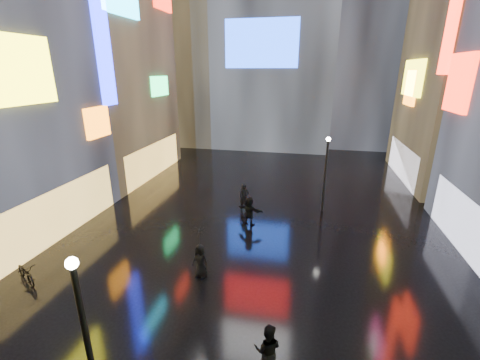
% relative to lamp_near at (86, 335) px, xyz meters
% --- Properties ---
extents(ground, '(140.00, 140.00, 0.00)m').
position_rel_lamp_near_xyz_m(ground, '(2.53, 14.76, -2.94)').
color(ground, black).
rests_on(ground, ground).
extents(building_left_far, '(10.28, 12.00, 22.00)m').
position_rel_lamp_near_xyz_m(building_left_far, '(-13.45, 20.76, 8.04)').
color(building_left_far, black).
rests_on(building_left_far, ground).
extents(tower_flank_right, '(12.00, 12.00, 34.00)m').
position_rel_lamp_near_xyz_m(tower_flank_right, '(11.53, 40.76, 14.06)').
color(tower_flank_right, black).
rests_on(tower_flank_right, ground).
extents(tower_flank_left, '(10.00, 10.00, 26.00)m').
position_rel_lamp_near_xyz_m(tower_flank_left, '(-11.47, 36.76, 10.06)').
color(tower_flank_left, black).
rests_on(tower_flank_left, ground).
extents(lamp_near, '(0.30, 0.30, 5.20)m').
position_rel_lamp_near_xyz_m(lamp_near, '(0.00, 0.00, 0.00)').
color(lamp_near, black).
rests_on(lamp_near, ground).
extents(lamp_far, '(0.30, 0.30, 5.20)m').
position_rel_lamp_near_xyz_m(lamp_far, '(6.43, 15.75, 0.00)').
color(lamp_far, black).
rests_on(lamp_far, ground).
extents(pedestrian_1, '(0.91, 0.71, 1.84)m').
position_rel_lamp_near_xyz_m(pedestrian_1, '(4.35, 2.41, -2.02)').
color(pedestrian_1, black).
rests_on(pedestrian_1, ground).
extents(pedestrian_4, '(0.92, 0.73, 1.66)m').
position_rel_lamp_near_xyz_m(pedestrian_4, '(0.61, 6.86, -2.11)').
color(pedestrian_4, black).
rests_on(pedestrian_4, ground).
extents(pedestrian_5, '(1.82, 1.10, 1.87)m').
position_rel_lamp_near_xyz_m(pedestrian_5, '(1.85, 12.60, -2.01)').
color(pedestrian_5, black).
rests_on(pedestrian_5, ground).
extents(pedestrian_6, '(0.76, 0.60, 1.82)m').
position_rel_lamp_near_xyz_m(pedestrian_6, '(1.08, 14.88, -2.03)').
color(pedestrian_6, black).
rests_on(pedestrian_6, ground).
extents(umbrella_2, '(1.18, 1.19, 0.87)m').
position_rel_lamp_near_xyz_m(umbrella_2, '(0.61, 6.86, -0.85)').
color(umbrella_2, black).
rests_on(umbrella_2, pedestrian_4).
extents(bicycle, '(1.92, 1.40, 0.96)m').
position_rel_lamp_near_xyz_m(bicycle, '(-7.12, 4.76, -2.46)').
color(bicycle, black).
rests_on(bicycle, ground).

